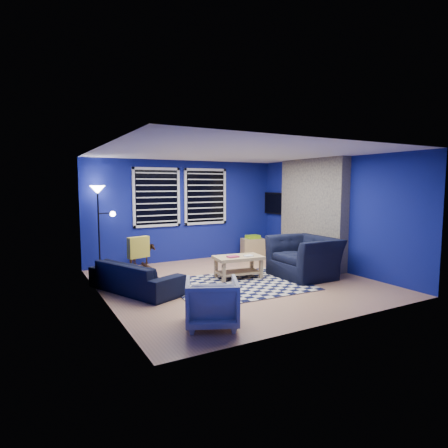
% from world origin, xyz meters
% --- Properties ---
extents(floor, '(5.00, 5.00, 0.00)m').
position_xyz_m(floor, '(0.00, 0.00, 0.00)').
color(floor, tan).
rests_on(floor, ground).
extents(ceiling, '(5.00, 5.00, 0.00)m').
position_xyz_m(ceiling, '(0.00, 0.00, 2.50)').
color(ceiling, white).
rests_on(ceiling, wall_back).
extents(wall_back, '(5.00, 0.00, 5.00)m').
position_xyz_m(wall_back, '(0.00, 2.50, 1.25)').
color(wall_back, navy).
rests_on(wall_back, floor).
extents(wall_left, '(0.00, 5.00, 5.00)m').
position_xyz_m(wall_left, '(-2.50, 0.00, 1.25)').
color(wall_left, navy).
rests_on(wall_left, floor).
extents(wall_right, '(0.00, 5.00, 5.00)m').
position_xyz_m(wall_right, '(2.50, 0.00, 1.25)').
color(wall_right, navy).
rests_on(wall_right, floor).
extents(fireplace, '(0.65, 2.00, 2.50)m').
position_xyz_m(fireplace, '(2.36, 0.50, 1.20)').
color(fireplace, gray).
rests_on(fireplace, floor).
extents(window_left, '(1.17, 0.06, 1.42)m').
position_xyz_m(window_left, '(-0.75, 2.46, 1.60)').
color(window_left, black).
rests_on(window_left, wall_back).
extents(window_right, '(1.17, 0.06, 1.42)m').
position_xyz_m(window_right, '(0.55, 2.46, 1.60)').
color(window_right, black).
rests_on(window_right, wall_back).
extents(tv, '(0.07, 1.00, 0.58)m').
position_xyz_m(tv, '(2.45, 2.00, 1.40)').
color(tv, black).
rests_on(tv, wall_right).
extents(rug, '(2.58, 2.10, 0.02)m').
position_xyz_m(rug, '(-0.08, -0.20, 0.01)').
color(rug, black).
rests_on(rug, floor).
extents(sofa, '(1.98, 1.40, 0.54)m').
position_xyz_m(sofa, '(-1.89, 0.34, 0.27)').
color(sofa, black).
rests_on(sofa, floor).
extents(armchair_big, '(1.27, 1.11, 0.83)m').
position_xyz_m(armchair_big, '(1.46, -0.30, 0.41)').
color(armchair_big, black).
rests_on(armchair_big, floor).
extents(armchair_bent, '(0.93, 0.94, 0.65)m').
position_xyz_m(armchair_bent, '(-1.45, -1.79, 0.32)').
color(armchair_bent, gray).
rests_on(armchair_bent, floor).
extents(rocking_horse, '(0.34, 0.60, 0.48)m').
position_xyz_m(rocking_horse, '(-1.24, 2.14, 0.31)').
color(rocking_horse, '#452516').
rests_on(rocking_horse, floor).
extents(coffee_table, '(1.02, 0.67, 0.48)m').
position_xyz_m(coffee_table, '(0.19, 0.24, 0.33)').
color(coffee_table, tan).
rests_on(coffee_table, rug).
extents(cabinet, '(0.65, 0.51, 0.57)m').
position_xyz_m(cabinet, '(1.75, 2.07, 0.25)').
color(cabinet, tan).
rests_on(cabinet, floor).
extents(floor_lamp, '(0.51, 0.32, 1.88)m').
position_xyz_m(floor_lamp, '(-2.13, 2.25, 1.54)').
color(floor_lamp, black).
rests_on(floor_lamp, floor).
extents(throw_pillow, '(0.43, 0.23, 0.40)m').
position_xyz_m(throw_pillow, '(-1.74, 0.66, 0.74)').
color(throw_pillow, yellow).
rests_on(throw_pillow, sofa).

